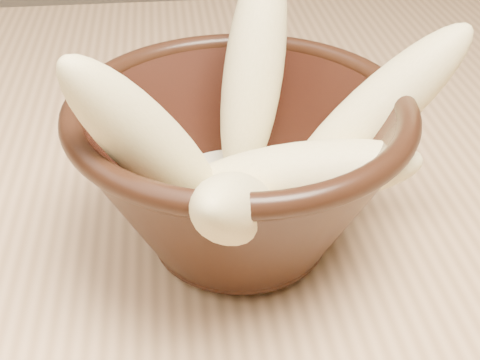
# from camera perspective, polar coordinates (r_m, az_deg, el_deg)

# --- Properties ---
(table) EXTENTS (1.20, 0.80, 0.75)m
(table) POSITION_cam_1_polar(r_m,az_deg,el_deg) (0.63, -1.62, -3.82)
(table) COLOR tan
(table) RESTS_ON ground
(bowl) EXTENTS (0.22, 0.22, 0.12)m
(bowl) POSITION_cam_1_polar(r_m,az_deg,el_deg) (0.44, 0.00, 1.11)
(bowl) COLOR black
(bowl) RESTS_ON table
(milk_puddle) EXTENTS (0.12, 0.12, 0.02)m
(milk_puddle) POSITION_cam_1_polar(r_m,az_deg,el_deg) (0.45, 0.00, -2.01)
(milk_puddle) COLOR #F7EDC6
(milk_puddle) RESTS_ON bowl
(banana_upright) EXTENTS (0.08, 0.12, 0.16)m
(banana_upright) POSITION_cam_1_polar(r_m,az_deg,el_deg) (0.46, 1.17, 9.30)
(banana_upright) COLOR #DAC881
(banana_upright) RESTS_ON bowl
(banana_left) EXTENTS (0.13, 0.10, 0.15)m
(banana_left) POSITION_cam_1_polar(r_m,az_deg,el_deg) (0.38, -7.59, 2.86)
(banana_left) COLOR #DAC881
(banana_left) RESTS_ON bowl
(banana_right) EXTENTS (0.15, 0.06, 0.14)m
(banana_right) POSITION_cam_1_polar(r_m,az_deg,el_deg) (0.45, 11.35, 5.52)
(banana_right) COLOR #DAC881
(banana_right) RESTS_ON bowl
(banana_across) EXTENTS (0.16, 0.06, 0.07)m
(banana_across) POSITION_cam_1_polar(r_m,az_deg,el_deg) (0.41, 5.10, 0.46)
(banana_across) COLOR #DAC881
(banana_across) RESTS_ON bowl
(banana_front) EXTENTS (0.08, 0.14, 0.12)m
(banana_front) POSITION_cam_1_polar(r_m,az_deg,el_deg) (0.37, -0.32, -2.48)
(banana_front) COLOR #DAC881
(banana_front) RESTS_ON bowl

